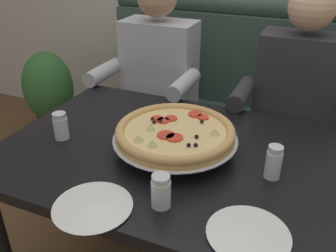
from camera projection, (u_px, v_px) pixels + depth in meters
The scene contains 11 objects.
booth_bench at pixel (227, 124), 2.21m from camera, with size 1.66×0.78×1.13m.
dining_table at pixel (169, 169), 1.36m from camera, with size 1.21×0.87×0.73m.
diner_left at pixel (152, 82), 1.98m from camera, with size 0.54×0.64×1.27m.
diner_right at pixel (294, 105), 1.71m from camera, with size 0.54×0.64×1.27m.
pizza at pixel (175, 133), 1.27m from camera, with size 0.44×0.44×0.11m.
shaker_pepper_flakes at pixel (273, 164), 1.14m from camera, with size 0.05×0.05×0.11m.
shaker_parmesan at pixel (161, 193), 1.02m from camera, with size 0.06×0.06×0.10m.
shaker_oregano at pixel (61, 128), 1.37m from camera, with size 0.06×0.06×0.11m.
plate_near_left at pixel (93, 205), 1.03m from camera, with size 0.23×0.23×0.02m.
plate_near_right at pixel (248, 232), 0.93m from camera, with size 0.22×0.22×0.02m.
potted_plant at pixel (49, 93), 2.67m from camera, with size 0.36×0.36×0.70m.
Camera 1 is at (0.44, -1.04, 1.42)m, focal length 38.68 mm.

